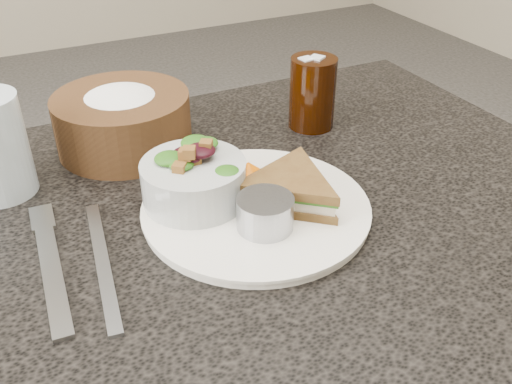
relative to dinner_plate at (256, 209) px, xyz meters
The scene contains 9 objects.
dinner_plate is the anchor object (origin of this frame).
sandwich 0.05m from the dinner_plate, 18.09° to the right, with size 0.14×0.14×0.04m, color brown, non-canonical shape.
salad_bowl 0.08m from the dinner_plate, 145.40° to the left, with size 0.12×0.12×0.07m, color #AAB0AD, non-canonical shape.
dressing_ramekin 0.05m from the dinner_plate, 103.35° to the right, with size 0.06×0.06×0.04m, color #989AA3.
orange_wedge 0.05m from the dinner_plate, 74.35° to the left, with size 0.07×0.07×0.03m, color #FF6E00.
fork 0.24m from the dinner_plate, behind, with size 0.02×0.20×0.01m, color #9FA0A1.
knife 0.19m from the dinner_plate, behind, with size 0.01×0.22×0.00m, color #A9AEB7.
bread_basket 0.25m from the dinner_plate, 111.97° to the left, with size 0.19×0.19×0.11m, color #53351B, non-canonical shape.
cola_glass 0.25m from the dinner_plate, 44.02° to the left, with size 0.07×0.07×0.12m, color black, non-canonical shape.
Camera 1 is at (-0.21, -0.50, 1.14)m, focal length 40.00 mm.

